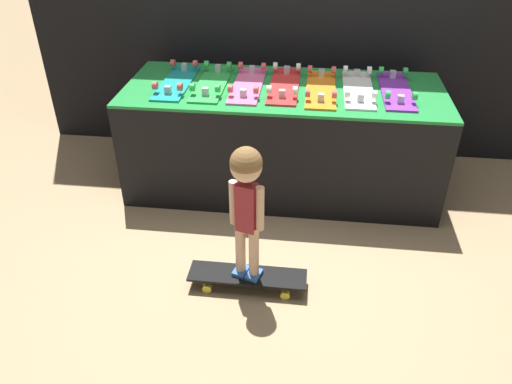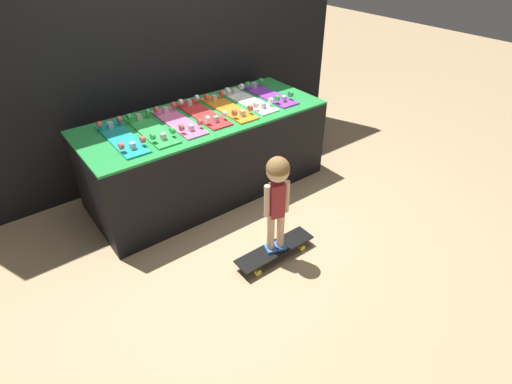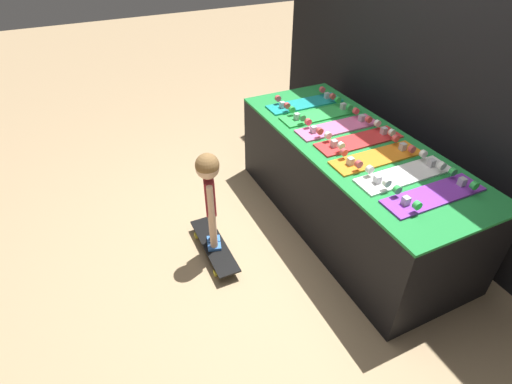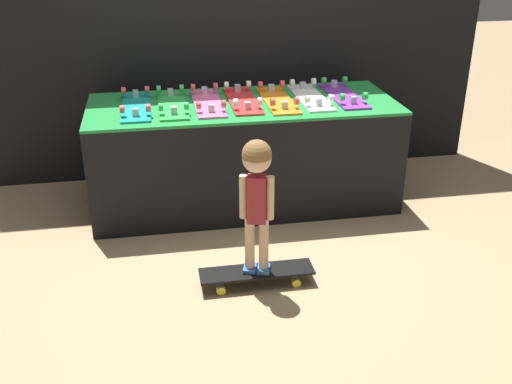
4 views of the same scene
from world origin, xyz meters
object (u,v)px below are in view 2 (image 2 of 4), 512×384
at_px(skateboard_white_on_rack, 248,100).
at_px(skateboard_teal_on_rack, 121,137).
at_px(skateboard_pink_on_rack, 178,121).
at_px(skateboard_on_floor, 275,250).
at_px(child, 277,188).
at_px(skateboard_purple_on_rack, 268,94).
at_px(skateboard_red_on_rack, 202,113).
at_px(skateboard_green_on_rack, 151,129).
at_px(skateboard_orange_on_rack, 228,107).

bearing_deg(skateboard_white_on_rack, skateboard_teal_on_rack, -179.41).
height_order(skateboard_teal_on_rack, skateboard_pink_on_rack, same).
xyz_separation_m(skateboard_white_on_rack, skateboard_on_floor, (-0.61, -1.16, -0.72)).
distance_m(skateboard_white_on_rack, child, 1.31).
bearing_deg(skateboard_pink_on_rack, child, -82.80).
relative_size(skateboard_pink_on_rack, skateboard_purple_on_rack, 1.00).
height_order(skateboard_teal_on_rack, skateboard_purple_on_rack, same).
height_order(skateboard_pink_on_rack, skateboard_red_on_rack, same).
xyz_separation_m(skateboard_pink_on_rack, skateboard_purple_on_rack, (1.00, 0.02, 0.00)).
bearing_deg(skateboard_red_on_rack, skateboard_green_on_rack, -177.33).
bearing_deg(skateboard_teal_on_rack, skateboard_orange_on_rack, -0.73).
distance_m(skateboard_teal_on_rack, skateboard_pink_on_rack, 0.50).
bearing_deg(skateboard_on_floor, skateboard_purple_on_rack, 53.75).
bearing_deg(skateboard_white_on_rack, skateboard_red_on_rack, 178.82).
bearing_deg(skateboard_purple_on_rack, skateboard_green_on_rack, -178.97).
height_order(skateboard_teal_on_rack, skateboard_green_on_rack, same).
bearing_deg(skateboard_orange_on_rack, skateboard_purple_on_rack, 4.00).
distance_m(skateboard_green_on_rack, skateboard_pink_on_rack, 0.25).
bearing_deg(skateboard_red_on_rack, skateboard_on_floor, -95.14).
height_order(skateboard_teal_on_rack, skateboard_orange_on_rack, same).
relative_size(skateboard_purple_on_rack, child, 0.85).
height_order(skateboard_red_on_rack, skateboard_white_on_rack, same).
bearing_deg(skateboard_on_floor, skateboard_white_on_rack, 62.39).
distance_m(skateboard_pink_on_rack, child, 1.16).
bearing_deg(skateboard_teal_on_rack, skateboard_white_on_rack, 0.59).
distance_m(skateboard_green_on_rack, skateboard_on_floor, 1.41).
relative_size(skateboard_white_on_rack, skateboard_on_floor, 1.03).
xyz_separation_m(skateboard_teal_on_rack, skateboard_green_on_rack, (0.25, -0.00, 0.00)).
relative_size(skateboard_green_on_rack, skateboard_red_on_rack, 1.00).
relative_size(skateboard_green_on_rack, skateboard_white_on_rack, 1.00).
distance_m(skateboard_teal_on_rack, skateboard_white_on_rack, 1.25).
bearing_deg(skateboard_green_on_rack, skateboard_purple_on_rack, 1.03).
xyz_separation_m(skateboard_on_floor, child, (-0.00, -0.00, 0.59)).
height_order(skateboard_teal_on_rack, child, child).
height_order(skateboard_orange_on_rack, skateboard_purple_on_rack, same).
bearing_deg(child, skateboard_pink_on_rack, 113.12).
height_order(skateboard_green_on_rack, skateboard_pink_on_rack, same).
distance_m(skateboard_pink_on_rack, skateboard_orange_on_rack, 0.50).
bearing_deg(skateboard_orange_on_rack, skateboard_on_floor, -107.42).
relative_size(skateboard_teal_on_rack, skateboard_orange_on_rack, 1.00).
xyz_separation_m(skateboard_pink_on_rack, skateboard_white_on_rack, (0.75, 0.01, 0.00)).
xyz_separation_m(skateboard_orange_on_rack, skateboard_white_on_rack, (0.25, 0.03, 0.00)).
relative_size(skateboard_green_on_rack, skateboard_orange_on_rack, 1.00).
bearing_deg(skateboard_on_floor, skateboard_green_on_rack, 109.05).
height_order(skateboard_white_on_rack, skateboard_purple_on_rack, same).
distance_m(skateboard_white_on_rack, skateboard_purple_on_rack, 0.25).
relative_size(skateboard_purple_on_rack, skateboard_on_floor, 1.03).
xyz_separation_m(skateboard_green_on_rack, skateboard_on_floor, (0.40, -1.14, -0.72)).
bearing_deg(skateboard_green_on_rack, skateboard_pink_on_rack, 0.93).
bearing_deg(skateboard_white_on_rack, skateboard_green_on_rack, -179.25).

